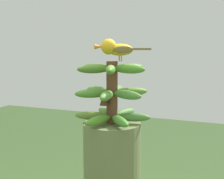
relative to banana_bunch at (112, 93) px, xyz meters
The scene contains 2 objects.
banana_bunch is the anchor object (origin of this frame).
perched_bird 0.18m from the banana_bunch, behind, with size 0.20×0.15×0.09m.
Camera 1 is at (-0.45, 1.13, 1.24)m, focal length 48.51 mm.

